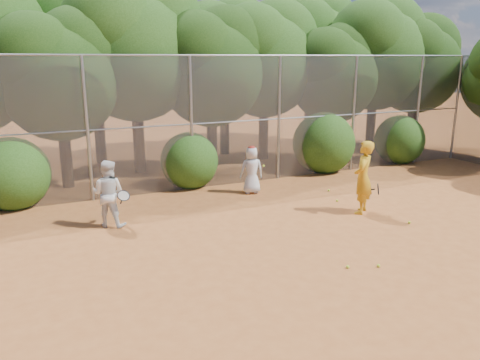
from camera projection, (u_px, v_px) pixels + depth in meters
name	position (u px, v px, depth m)	size (l,w,h in m)	color
ground	(334.00, 254.00, 9.65)	(80.00, 80.00, 0.00)	#9E5323
fence_back	(219.00, 121.00, 14.35)	(20.05, 0.09, 4.03)	gray
tree_2	(59.00, 70.00, 13.83)	(3.99, 3.47, 5.47)	black
tree_3	(135.00, 43.00, 15.53)	(4.89, 4.26, 6.70)	black
tree_4	(212.00, 63.00, 16.16)	(4.19, 3.64, 5.73)	black
tree_5	(265.00, 54.00, 17.80)	(4.51, 3.92, 6.17)	black
tree_6	(334.00, 70.00, 18.06)	(3.86, 3.36, 5.29)	black
tree_7	(377.00, 49.00, 19.40)	(4.77, 4.14, 6.53)	black
tree_8	(417.00, 60.00, 20.06)	(4.25, 3.70, 5.82)	black
tree_10	(94.00, 38.00, 17.00)	(5.15, 4.48, 7.06)	black
tree_11	(225.00, 52.00, 18.77)	(4.64, 4.03, 6.35)	black
tree_12	(312.00, 44.00, 21.03)	(5.02, 4.37, 6.88)	black
bush_0	(11.00, 171.00, 12.52)	(2.00, 2.00, 2.00)	#1F4411
bush_1	(189.00, 158.00, 14.55)	(1.80, 1.80, 1.80)	#1F4411
bush_2	(324.00, 140.00, 16.52)	(2.20, 2.20, 2.20)	#1F4411
bush_3	(400.00, 138.00, 17.96)	(1.90, 1.90, 1.90)	#1F4411
player_yellow	(363.00, 177.00, 12.01)	(0.89, 0.80, 1.90)	gold
player_teen	(252.00, 170.00, 13.84)	(0.76, 0.57, 1.44)	silver
player_white	(108.00, 193.00, 11.09)	(0.99, 0.94, 1.62)	silver
ball_0	(409.00, 222.00, 11.41)	(0.07, 0.07, 0.07)	#CCEA2A
ball_1	(337.00, 201.00, 13.14)	(0.07, 0.07, 0.07)	#CCEA2A
ball_2	(378.00, 266.00, 9.04)	(0.07, 0.07, 0.07)	#CCEA2A
ball_3	(348.00, 267.00, 8.99)	(0.07, 0.07, 0.07)	#CCEA2A
ball_4	(329.00, 190.00, 14.18)	(0.07, 0.07, 0.07)	#CCEA2A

